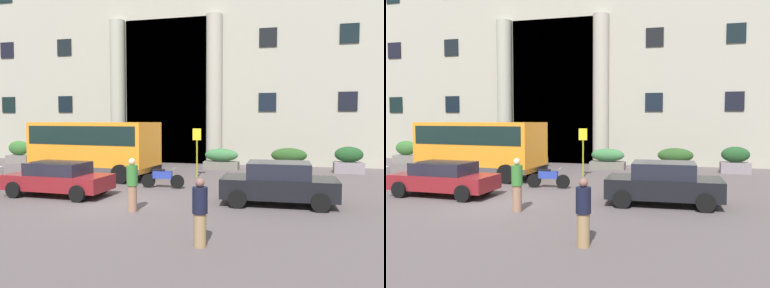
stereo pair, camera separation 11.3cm
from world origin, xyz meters
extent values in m
cube|color=#534849|center=(0.00, 0.00, -0.06)|extent=(80.00, 64.00, 0.12)
cube|color=#A09B89|center=(0.00, 17.50, 9.30)|extent=(36.26, 9.00, 18.61)
cube|color=black|center=(-2.00, 13.06, 4.90)|extent=(5.77, 0.12, 9.79)
cylinder|color=#9D9D8B|center=(-5.41, 12.75, 4.90)|extent=(1.05, 1.05, 9.79)
cylinder|color=#A39C8C|center=(1.41, 12.75, 4.90)|extent=(1.05, 1.05, 9.79)
cube|color=black|center=(-14.50, 12.96, 4.09)|extent=(1.12, 0.08, 1.17)
cube|color=black|center=(-9.67, 12.96, 4.09)|extent=(1.12, 0.08, 1.17)
cube|color=black|center=(4.83, 12.96, 4.09)|extent=(1.12, 0.08, 1.17)
cube|color=black|center=(9.67, 12.96, 4.09)|extent=(1.12, 0.08, 1.17)
cube|color=black|center=(-14.50, 12.96, 8.19)|extent=(1.12, 0.08, 1.17)
cube|color=black|center=(-9.67, 12.96, 8.19)|extent=(1.12, 0.08, 1.17)
cube|color=black|center=(4.83, 12.96, 8.19)|extent=(1.12, 0.08, 1.17)
cube|color=black|center=(9.67, 12.96, 8.19)|extent=(1.12, 0.08, 1.17)
cube|color=orange|center=(-3.45, 5.50, 1.64)|extent=(6.74, 3.15, 2.39)
cube|color=black|center=(-3.45, 5.50, 2.21)|extent=(6.36, 3.13, 0.91)
cube|color=black|center=(-0.29, 5.12, 2.01)|extent=(0.30, 2.00, 1.14)
cube|color=#474244|center=(-3.45, 5.50, 0.57)|extent=(6.75, 3.19, 0.24)
cylinder|color=black|center=(-1.05, 6.42, 0.45)|extent=(0.93, 0.38, 0.90)
cylinder|color=black|center=(-1.33, 4.04, 0.45)|extent=(0.93, 0.38, 0.90)
cylinder|color=black|center=(-5.57, 6.96, 0.45)|extent=(0.93, 0.38, 0.90)
cylinder|color=black|center=(-5.85, 4.58, 0.45)|extent=(0.93, 0.38, 0.90)
cylinder|color=#99941A|center=(1.62, 6.97, 1.23)|extent=(0.08, 0.08, 2.47)
cube|color=yellow|center=(1.62, 6.94, 2.22)|extent=(0.44, 0.03, 0.60)
cube|color=gray|center=(-2.66, 10.76, 0.28)|extent=(1.95, 0.72, 0.55)
ellipsoid|color=#1A4D27|center=(-2.66, 10.76, 1.01)|extent=(1.87, 0.65, 0.91)
cube|color=slate|center=(9.46, 10.42, 0.30)|extent=(1.57, 0.84, 0.61)
ellipsoid|color=#1D431F|center=(9.46, 10.42, 1.05)|extent=(1.51, 0.75, 0.87)
cube|color=#6F655C|center=(6.23, 10.50, 0.25)|extent=(2.10, 0.96, 0.50)
ellipsoid|color=#25471D|center=(6.23, 10.50, 0.92)|extent=(2.02, 0.86, 0.84)
cube|color=#676359|center=(2.29, 10.46, 0.23)|extent=(2.08, 0.91, 0.46)
ellipsoid|color=#366B3C|center=(2.29, 10.46, 0.85)|extent=(1.99, 0.82, 0.77)
cube|color=slate|center=(-11.52, 10.16, 0.28)|extent=(1.63, 0.74, 0.57)
ellipsoid|color=#306229|center=(-11.52, 10.16, 1.05)|extent=(1.56, 0.67, 0.97)
cube|color=black|center=(5.91, 1.26, 0.61)|extent=(3.98, 1.90, 0.68)
cube|color=black|center=(5.91, 1.26, 1.22)|extent=(2.16, 1.64, 0.55)
cylinder|color=black|center=(7.24, 2.19, 0.31)|extent=(0.62, 0.21, 0.62)
cylinder|color=black|center=(7.27, 0.38, 0.31)|extent=(0.62, 0.21, 0.62)
cylinder|color=black|center=(4.55, 2.14, 0.31)|extent=(0.62, 0.21, 0.62)
cylinder|color=black|center=(4.59, 0.32, 0.31)|extent=(0.62, 0.21, 0.62)
cube|color=maroon|center=(-2.47, 0.79, 0.56)|extent=(4.15, 1.89, 0.58)
cube|color=black|center=(-2.47, 0.79, 1.09)|extent=(2.27, 1.60, 0.48)
cylinder|color=black|center=(-1.05, 1.58, 0.31)|extent=(0.63, 0.23, 0.62)
cylinder|color=black|center=(-1.12, -0.13, 0.31)|extent=(0.63, 0.23, 0.62)
cylinder|color=black|center=(-3.82, 1.70, 0.31)|extent=(0.63, 0.23, 0.62)
cylinder|color=black|center=(-3.89, 0.00, 0.31)|extent=(0.63, 0.23, 0.62)
cylinder|color=black|center=(-4.27, 3.33, 0.30)|extent=(0.60, 0.13, 0.60)
cylinder|color=black|center=(-5.66, 3.40, 0.30)|extent=(0.60, 0.15, 0.60)
cube|color=maroon|center=(-4.96, 3.36, 0.58)|extent=(0.90, 0.28, 0.32)
cube|color=black|center=(-5.14, 3.37, 0.76)|extent=(0.53, 0.22, 0.12)
cylinder|color=#A5A5A8|center=(-4.38, 3.34, 0.88)|extent=(0.05, 0.55, 0.03)
cylinder|color=black|center=(6.79, 3.62, 0.30)|extent=(0.60, 0.26, 0.60)
cylinder|color=black|center=(5.50, 3.25, 0.30)|extent=(0.61, 0.28, 0.60)
cube|color=gold|center=(6.15, 3.43, 0.58)|extent=(0.90, 0.47, 0.32)
cube|color=black|center=(5.97, 3.38, 0.76)|extent=(0.55, 0.34, 0.12)
cylinder|color=#A5A5A8|center=(6.69, 3.59, 0.88)|extent=(0.18, 0.54, 0.03)
cylinder|color=black|center=(1.58, 3.46, 0.30)|extent=(0.60, 0.13, 0.60)
cylinder|color=black|center=(0.28, 3.39, 0.30)|extent=(0.61, 0.15, 0.60)
cube|color=#273896|center=(0.93, 3.42, 0.58)|extent=(0.85, 0.28, 0.32)
cube|color=black|center=(0.75, 3.41, 0.76)|extent=(0.53, 0.23, 0.12)
cylinder|color=#A5A5A8|center=(1.48, 3.45, 0.88)|extent=(0.06, 0.55, 0.03)
cylinder|color=olive|center=(4.27, -3.89, 0.40)|extent=(0.30, 0.30, 0.80)
cylinder|color=black|center=(4.27, -3.89, 1.10)|extent=(0.36, 0.36, 0.61)
sphere|color=brown|center=(4.27, -3.89, 1.52)|extent=(0.21, 0.21, 0.21)
cylinder|color=#8E654D|center=(1.36, -0.98, 0.43)|extent=(0.30, 0.30, 0.85)
cylinder|color=#326F2D|center=(1.36, -0.98, 1.18)|extent=(0.36, 0.36, 0.66)
sphere|color=#E0B38D|center=(1.36, -0.98, 1.62)|extent=(0.23, 0.23, 0.23)
camera|label=1|loc=(6.29, -12.71, 2.98)|focal=36.79mm
camera|label=2|loc=(6.40, -12.68, 2.98)|focal=36.79mm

